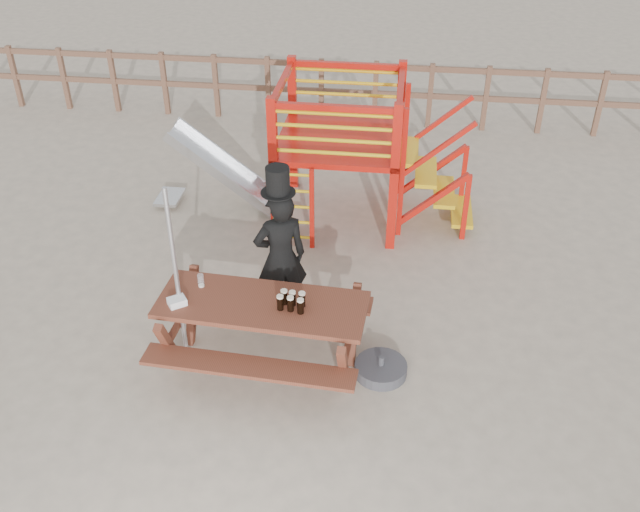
{
  "coord_description": "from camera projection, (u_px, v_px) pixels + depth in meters",
  "views": [
    {
      "loc": [
        1.1,
        -5.55,
        5.42
      ],
      "look_at": [
        0.28,
        0.8,
        1.11
      ],
      "focal_mm": 40.0,
      "sensor_mm": 36.0,
      "label": 1
    }
  ],
  "objects": [
    {
      "name": "metal_pole",
      "position": [
        177.0,
        281.0,
        7.36
      ],
      "size": [
        0.05,
        0.05,
        2.19
      ],
      "primitive_type": "cylinder",
      "color": "#B2B2B7",
      "rests_on": "ground"
    },
    {
      "name": "stout_pints",
      "position": [
        292.0,
        301.0,
        7.33
      ],
      "size": [
        0.29,
        0.2,
        0.17
      ],
      "color": "black",
      "rests_on": "picnic_table"
    },
    {
      "name": "man_with_hat",
      "position": [
        280.0,
        254.0,
        8.13
      ],
      "size": [
        0.73,
        0.63,
        2.0
      ],
      "rotation": [
        0.0,
        0.0,
        3.57
      ],
      "color": "black",
      "rests_on": "ground"
    },
    {
      "name": "paper_bag",
      "position": [
        177.0,
        302.0,
        7.4
      ],
      "size": [
        0.23,
        0.22,
        0.08
      ],
      "primitive_type": "cube",
      "rotation": [
        0.0,
        0.0,
        0.63
      ],
      "color": "white",
      "rests_on": "picnic_table"
    },
    {
      "name": "empty_glasses",
      "position": [
        201.0,
        281.0,
        7.66
      ],
      "size": [
        0.07,
        0.07,
        0.15
      ],
      "color": "silver",
      "rests_on": "picnic_table"
    },
    {
      "name": "parasol_base",
      "position": [
        381.0,
        369.0,
        7.76
      ],
      "size": [
        0.57,
        0.57,
        0.24
      ],
      "color": "#3A393F",
      "rests_on": "ground"
    },
    {
      "name": "picnic_table",
      "position": [
        263.0,
        326.0,
        7.63
      ],
      "size": [
        2.28,
        1.64,
        0.85
      ],
      "rotation": [
        0.0,
        0.0,
        -0.06
      ],
      "color": "brown",
      "rests_on": "ground"
    },
    {
      "name": "playground_fort",
      "position": [
        334.0,
        149.0,
        10.04
      ],
      "size": [
        4.71,
        1.84,
        2.1
      ],
      "color": "#BA150C",
      "rests_on": "ground"
    },
    {
      "name": "back_fence",
      "position": [
        348.0,
        85.0,
        13.06
      ],
      "size": [
        15.09,
        0.09,
        1.2
      ],
      "color": "brown",
      "rests_on": "ground"
    },
    {
      "name": "ground",
      "position": [
        285.0,
        380.0,
        7.71
      ],
      "size": [
        60.0,
        60.0,
        0.0
      ],
      "primitive_type": "plane",
      "color": "#B4A38C",
      "rests_on": "ground"
    }
  ]
}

